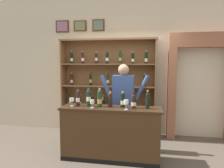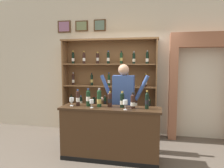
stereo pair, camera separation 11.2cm
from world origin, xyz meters
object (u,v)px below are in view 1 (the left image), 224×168
at_px(tasting_counter, 111,133).
at_px(tasting_bottle_brunello, 78,98).
at_px(wine_glass_center, 92,102).
at_px(tasting_bottle_bianco, 100,98).
at_px(tasting_bottle_riserva, 110,99).
at_px(tasting_bottle_super_tuscan, 89,98).
at_px(shopkeeper, 123,97).
at_px(wine_glass_spare, 126,103).
at_px(wine_glass_right, 72,100).
at_px(tasting_bottle_chianti, 123,100).
at_px(wine_shelf, 108,85).
at_px(tasting_bottle_vin_santo, 133,101).
at_px(tasting_bottle_grappa, 148,100).

xyz_separation_m(tasting_counter, tasting_bottle_brunello, (-0.62, 0.03, 0.62)).
height_order(tasting_bottle_brunello, wine_glass_center, tasting_bottle_brunello).
bearing_deg(tasting_counter, wine_glass_center, -161.87).
bearing_deg(tasting_bottle_bianco, tasting_bottle_riserva, 6.41).
bearing_deg(tasting_counter, tasting_bottle_super_tuscan, 176.65).
relative_size(tasting_counter, tasting_bottle_riserva, 6.34).
relative_size(tasting_counter, shopkeeper, 1.05).
height_order(tasting_counter, tasting_bottle_bianco, tasting_bottle_bianco).
xyz_separation_m(tasting_counter, wine_glass_spare, (0.29, -0.13, 0.60)).
relative_size(tasting_counter, wine_glass_right, 11.84).
xyz_separation_m(tasting_counter, tasting_bottle_chianti, (0.21, 0.04, 0.61)).
relative_size(wine_shelf, tasting_bottle_chianti, 7.95).
height_order(tasting_counter, tasting_bottle_super_tuscan, tasting_bottle_super_tuscan).
distance_m(tasting_bottle_riserva, wine_glass_spare, 0.35).
xyz_separation_m(tasting_bottle_bianco, tasting_bottle_vin_santo, (0.61, -0.02, -0.03)).
distance_m(wine_glass_spare, wine_glass_right, 1.01).
xyz_separation_m(tasting_bottle_bianco, tasting_bottle_grappa, (0.85, -0.01, -0.01)).
xyz_separation_m(tasting_bottle_brunello, tasting_bottle_bianco, (0.41, -0.01, 0.01)).
bearing_deg(tasting_bottle_vin_santo, tasting_counter, -179.37).
height_order(tasting_bottle_vin_santo, wine_glass_right, tasting_bottle_vin_santo).
height_order(shopkeeper, tasting_bottle_chianti, shopkeeper).
height_order(tasting_counter, tasting_bottle_brunello, tasting_bottle_brunello).
bearing_deg(tasting_counter, shopkeeper, 70.44).
bearing_deg(tasting_bottle_brunello, tasting_bottle_chianti, 0.70).
distance_m(shopkeeper, tasting_bottle_riserva, 0.46).
relative_size(tasting_bottle_grappa, wine_glass_spare, 1.92).
bearing_deg(tasting_bottle_vin_santo, wine_shelf, 118.57).
bearing_deg(tasting_counter, wine_glass_right, -178.79).
bearing_deg(tasting_bottle_chianti, tasting_bottle_riserva, -179.26).
distance_m(tasting_bottle_brunello, tasting_bottle_riserva, 0.60).
relative_size(tasting_counter, tasting_bottle_super_tuscan, 5.48).
distance_m(shopkeeper, wine_glass_spare, 0.61).
xyz_separation_m(tasting_counter, shopkeeper, (0.17, 0.47, 0.58)).
bearing_deg(tasting_bottle_bianco, wine_shelf, 94.94).
xyz_separation_m(tasting_bottle_chianti, wine_glass_spare, (0.08, -0.18, -0.01)).
bearing_deg(tasting_bottle_chianti, tasting_bottle_bianco, -176.64).
height_order(tasting_bottle_brunello, tasting_bottle_bianco, tasting_bottle_bianco).
height_order(wine_shelf, tasting_bottle_super_tuscan, wine_shelf).
bearing_deg(tasting_bottle_chianti, tasting_bottle_super_tuscan, -178.08).
bearing_deg(wine_glass_right, tasting_bottle_bianco, 3.99).
relative_size(tasting_counter, tasting_bottle_brunello, 5.92).
height_order(tasting_bottle_grappa, wine_glass_spare, tasting_bottle_grappa).
bearing_deg(wine_glass_spare, shopkeeper, 101.65).
bearing_deg(tasting_bottle_vin_santo, tasting_bottle_brunello, 178.29).
relative_size(wine_shelf, tasting_bottle_brunello, 7.58).
bearing_deg(tasting_bottle_bianco, tasting_bottle_vin_santo, -1.53).
relative_size(wine_shelf, wine_glass_spare, 13.74).
height_order(tasting_bottle_brunello, tasting_bottle_chianti, tasting_bottle_brunello).
xyz_separation_m(tasting_bottle_super_tuscan, wine_glass_center, (0.10, -0.13, -0.05)).
bearing_deg(wine_glass_right, tasting_bottle_brunello, 26.22).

